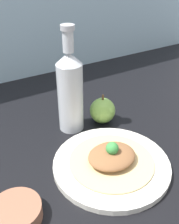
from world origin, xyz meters
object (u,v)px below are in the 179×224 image
plate (111,163)px  cider_bottle (70,90)px  plated_food (112,157)px  apple (103,111)px  dipping_bowl (16,213)px

plate → cider_bottle: 21.40cm
plate → cider_bottle: size_ratio=0.95×
plated_food → apple: (8.55, 16.59, 0.90)cm
apple → dipping_bowl: (-31.31, -18.67, -2.15)cm
plated_food → plate: bearing=-80.5°
cider_bottle → plate: bearing=-88.8°
apple → dipping_bowl: apple is taller
plate → cider_bottle: bearing=91.2°
plated_food → cider_bottle: 20.55cm
plate → dipping_bowl: (-22.76, -2.07, 0.59)cm
plate → apple: bearing=62.7°
apple → dipping_bowl: size_ratio=0.91×
cider_bottle → apple: size_ratio=3.24×
plate → cider_bottle: cider_bottle is taller
plated_food → apple: bearing=62.7°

